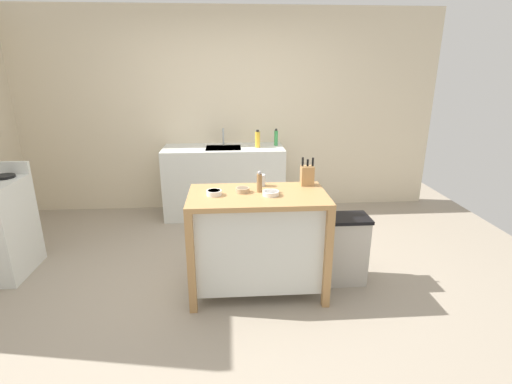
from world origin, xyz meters
The scene contains 14 objects.
ground_plane centered at (0.00, 0.00, 0.00)m, with size 6.52×6.52×0.00m, color gray.
wall_back centered at (0.00, 2.06, 1.30)m, with size 5.52×0.10×2.60m, color beige.
kitchen_island centered at (0.22, -0.15, 0.50)m, with size 1.13×0.63×0.89m.
knife_block centered at (0.67, 0.07, 0.98)m, with size 0.11×0.09×0.25m.
bowl_stoneware_deep centered at (0.10, -0.10, 0.91)m, with size 0.11×0.11×0.04m.
bowl_ceramic_small centered at (0.32, -0.19, 0.91)m, with size 0.13×0.13×0.04m.
bowl_ceramic_wide centered at (-0.13, -0.16, 0.91)m, with size 0.12×0.12×0.04m.
drinking_cup centered at (0.27, 0.07, 0.94)m, with size 0.07×0.07×0.10m.
pepper_grinder centered at (0.24, -0.10, 0.97)m, with size 0.04×0.04×0.18m.
trash_bin centered at (1.03, -0.05, 0.32)m, with size 0.36×0.28×0.63m.
sink_counter centered at (-0.08, 1.71, 0.45)m, with size 1.53×0.60×0.90m.
sink_faucet centered at (-0.08, 1.85, 1.01)m, with size 0.02×0.02×0.22m.
bottle_dish_soap centered at (0.60, 1.79, 1.00)m, with size 0.05×0.05×0.22m.
bottle_spray_cleaner centered at (0.36, 1.68, 1.01)m, with size 0.06×0.06×0.22m.
Camera 1 is at (0.01, -3.06, 1.87)m, focal length 26.62 mm.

